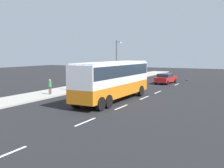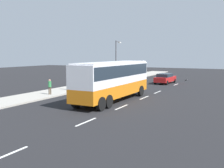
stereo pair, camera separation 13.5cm
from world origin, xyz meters
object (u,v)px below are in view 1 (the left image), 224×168
(street_lamp, at_px, (117,58))
(coach_bus, at_px, (113,77))
(car_silver_hatch, at_px, (136,78))
(pedestrian_near_curb, at_px, (69,81))
(pedestrian_at_crossing, at_px, (50,86))
(car_red_compact, at_px, (166,78))

(street_lamp, bearing_deg, coach_bus, -154.75)
(car_silver_hatch, bearing_deg, pedestrian_near_curb, 159.09)
(street_lamp, bearing_deg, car_silver_hatch, -66.13)
(coach_bus, height_order, pedestrian_near_curb, coach_bus)
(pedestrian_near_curb, bearing_deg, pedestrian_at_crossing, -120.29)
(coach_bus, relative_size, street_lamp, 1.77)
(car_red_compact, bearing_deg, pedestrian_near_curb, 153.02)
(pedestrian_near_curb, height_order, pedestrian_at_crossing, pedestrian_near_curb)
(pedestrian_near_curb, bearing_deg, coach_bus, -59.78)
(street_lamp, bearing_deg, pedestrian_at_crossing, 176.89)
(car_silver_hatch, height_order, pedestrian_near_curb, pedestrian_near_curb)
(pedestrian_near_curb, xyz_separation_m, street_lamp, (10.45, -1.10, 2.59))
(pedestrian_at_crossing, xyz_separation_m, street_lamp, (14.28, -0.78, 2.70))
(car_silver_hatch, xyz_separation_m, street_lamp, (-1.20, 2.70, 2.97))
(car_silver_hatch, xyz_separation_m, pedestrian_near_curb, (-11.65, 3.80, 0.38))
(coach_bus, distance_m, pedestrian_at_crossing, 7.48)
(coach_bus, distance_m, car_red_compact, 16.79)
(pedestrian_at_crossing, bearing_deg, car_red_compact, 122.40)
(car_red_compact, bearing_deg, street_lamp, 115.85)
(car_silver_hatch, bearing_deg, pedestrian_at_crossing, 164.48)
(pedestrian_near_curb, distance_m, pedestrian_at_crossing, 3.84)
(coach_bus, xyz_separation_m, street_lamp, (13.99, 6.60, 1.50))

